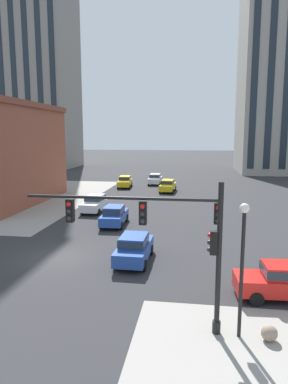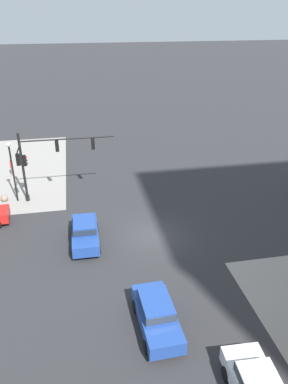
# 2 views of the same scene
# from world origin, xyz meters

# --- Properties ---
(ground_plane) EXTENTS (320.00, 320.00, 0.00)m
(ground_plane) POSITION_xyz_m (0.00, 0.00, 0.00)
(ground_plane) COLOR #2D2D30
(traffic_signal_main) EXTENTS (7.64, 2.09, 5.92)m
(traffic_signal_main) POSITION_xyz_m (7.62, -7.04, 3.78)
(traffic_signal_main) COLOR black
(traffic_signal_main) RESTS_ON ground
(bollard_sphere_curb_a) EXTENTS (0.61, 0.61, 0.61)m
(bollard_sphere_curb_a) POSITION_xyz_m (11.08, -7.49, 0.30)
(bollard_sphere_curb_a) COLOR gray
(bollard_sphere_curb_a) RESTS_ON ground
(street_lamp_corner_near) EXTENTS (0.36, 0.36, 5.18)m
(street_lamp_corner_near) POSITION_xyz_m (10.00, -7.37, 3.27)
(street_lamp_corner_near) COLOR black
(street_lamp_corner_near) RESTS_ON ground
(car_main_northbound_far) EXTENTS (1.94, 4.43, 1.68)m
(car_main_northbound_far) POSITION_xyz_m (1.99, 33.79, 0.92)
(car_main_northbound_far) COLOR silver
(car_main_northbound_far) RESTS_ON ground
(car_main_southbound_near) EXTENTS (2.16, 4.53, 1.68)m
(car_main_southbound_near) POSITION_xyz_m (-2.03, 30.04, 0.92)
(car_main_southbound_near) COLOR gold
(car_main_southbound_near) RESTS_ON ground
(car_main_southbound_far) EXTENTS (4.50, 2.09, 1.68)m
(car_main_southbound_far) POSITION_xyz_m (12.43, -3.82, 0.92)
(car_main_southbound_far) COLOR red
(car_main_southbound_far) RESTS_ON ground
(car_cross_eastbound) EXTENTS (2.12, 4.51, 1.68)m
(car_cross_eastbound) POSITION_xyz_m (4.53, 26.79, 0.92)
(car_cross_eastbound) COLOR gold
(car_cross_eastbound) RESTS_ON ground
(car_cross_westbound) EXTENTS (2.00, 4.45, 1.68)m
(car_cross_westbound) POSITION_xyz_m (1.46, 8.32, 0.92)
(car_cross_westbound) COLOR #23479E
(car_cross_westbound) RESTS_ON ground
(car_main_mid) EXTENTS (1.94, 4.42, 1.68)m
(car_main_mid) POSITION_xyz_m (4.65, -0.04, 0.92)
(car_main_mid) COLOR #23479E
(car_main_mid) RESTS_ON ground
(car_cross_far) EXTENTS (2.05, 4.48, 1.68)m
(car_cross_far) POSITION_xyz_m (-1.67, 13.28, 0.92)
(car_cross_far) COLOR silver
(car_cross_far) RESTS_ON ground
(residential_tower_skyline_left) EXTENTS (17.54, 14.85, 70.57)m
(residential_tower_skyline_left) POSITION_xyz_m (-28.86, 59.67, 35.31)
(residential_tower_skyline_left) COLOR gray
(residential_tower_skyline_left) RESTS_ON ground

